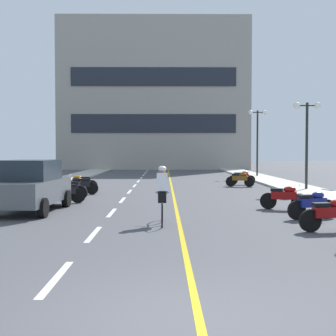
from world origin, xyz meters
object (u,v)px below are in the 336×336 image
(motorcycle_4, at_px, (284,197))
(motorcycle_6, at_px, (69,188))
(motorcycle_7, at_px, (80,185))
(street_lamp_far, at_px, (257,128))
(cyclist_rider, at_px, (162,194))
(motorcycle_10, at_px, (242,177))
(motorcycle_3, at_px, (312,204))
(motorcycle_8, at_px, (81,183))
(street_lamp_mid, at_px, (307,124))
(motorcycle_2, at_px, (330,214))
(motorcycle_5, at_px, (64,192))
(motorcycle_9, at_px, (240,179))
(parked_car_near, at_px, (32,186))

(motorcycle_4, bearing_deg, motorcycle_6, 156.70)
(motorcycle_7, bearing_deg, street_lamp_far, 51.24)
(cyclist_rider, bearing_deg, motorcycle_10, 71.96)
(motorcycle_3, xyz_separation_m, motorcycle_8, (-9.00, 9.62, 0.00))
(street_lamp_mid, bearing_deg, motorcycle_6, -161.63)
(motorcycle_2, bearing_deg, motorcycle_7, 129.74)
(motorcycle_10, relative_size, cyclist_rider, 0.96)
(motorcycle_8, bearing_deg, street_lamp_mid, 1.08)
(motorcycle_3, distance_m, cyclist_rider, 4.80)
(motorcycle_6, xyz_separation_m, motorcycle_8, (-0.15, 3.68, 0.00))
(street_lamp_mid, bearing_deg, motorcycle_2, -104.74)
(street_lamp_far, xyz_separation_m, motorcycle_4, (-3.20, -20.23, -3.50))
(motorcycle_5, height_order, motorcycle_6, same)
(motorcycle_9, distance_m, motorcycle_10, 1.62)
(motorcycle_7, height_order, motorcycle_9, same)
(street_lamp_far, height_order, motorcycle_4, street_lamp_far)
(parked_car_near, distance_m, motorcycle_5, 2.58)
(street_lamp_mid, height_order, motorcycle_3, street_lamp_mid)
(motorcycle_5, relative_size, cyclist_rider, 0.93)
(street_lamp_mid, bearing_deg, motorcycle_4, -112.87)
(motorcycle_2, relative_size, motorcycle_10, 1.00)
(parked_car_near, height_order, motorcycle_10, parked_car_near)
(motorcycle_2, height_order, motorcycle_5, same)
(street_lamp_mid, relative_size, motorcycle_9, 2.80)
(motorcycle_2, distance_m, cyclist_rider, 4.64)
(motorcycle_4, relative_size, motorcycle_8, 0.97)
(street_lamp_far, relative_size, motorcycle_6, 3.15)
(motorcycle_8, relative_size, motorcycle_9, 1.04)
(motorcycle_2, bearing_deg, motorcycle_5, 142.69)
(parked_car_near, bearing_deg, street_lamp_mid, 33.54)
(motorcycle_4, bearing_deg, motorcycle_3, -82.79)
(street_lamp_mid, distance_m, motorcycle_5, 13.26)
(motorcycle_6, relative_size, motorcycle_8, 0.99)
(motorcycle_2, relative_size, motorcycle_8, 1.00)
(motorcycle_2, xyz_separation_m, motorcycle_9, (0.13, 14.85, 0.00))
(street_lamp_mid, xyz_separation_m, motorcycle_4, (-3.20, -7.60, -3.05))
(motorcycle_2, xyz_separation_m, motorcycle_3, (0.25, 2.20, 0.00))
(motorcycle_4, bearing_deg, motorcycle_10, 87.47)
(motorcycle_4, xyz_separation_m, motorcycle_6, (-8.56, 3.69, 0.00))
(parked_car_near, relative_size, motorcycle_8, 2.51)
(motorcycle_8, relative_size, cyclist_rider, 0.96)
(street_lamp_far, distance_m, motorcycle_2, 25.12)
(motorcycle_3, height_order, motorcycle_4, same)
(street_lamp_mid, relative_size, motorcycle_6, 2.73)
(motorcycle_3, xyz_separation_m, motorcycle_10, (0.25, 14.23, 0.00))
(motorcycle_5, bearing_deg, motorcycle_2, -37.31)
(parked_car_near, height_order, motorcycle_4, parked_car_near)
(motorcycle_6, height_order, cyclist_rider, cyclist_rider)
(motorcycle_7, relative_size, motorcycle_10, 1.00)
(parked_car_near, distance_m, motorcycle_6, 4.22)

